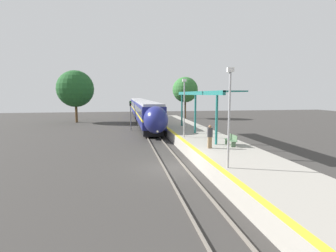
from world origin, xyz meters
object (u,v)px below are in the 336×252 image
at_px(railway_signal, 131,112).
at_px(train, 142,109).
at_px(platform_bench, 231,140).
at_px(person_waiting, 210,136).
at_px(lamppost_near, 229,112).
at_px(lamppost_mid, 184,104).

bearing_deg(railway_signal, train, 78.21).
relative_size(platform_bench, person_waiting, 0.93).
relative_size(railway_signal, lamppost_near, 0.76).
bearing_deg(railway_signal, platform_bench, -67.15).
bearing_deg(lamppost_near, train, 93.68).
xyz_separation_m(person_waiting, railway_signal, (-5.43, 18.33, 0.59)).
relative_size(train, platform_bench, 27.68).
bearing_deg(lamppost_mid, lamppost_near, -90.00).
xyz_separation_m(train, lamppost_mid, (2.27, -24.53, 1.87)).
height_order(platform_bench, lamppost_near, lamppost_near).
bearing_deg(person_waiting, railway_signal, 106.49).
relative_size(platform_bench, lamppost_near, 0.30).
bearing_deg(lamppost_mid, railway_signal, 110.07).
xyz_separation_m(person_waiting, lamppost_mid, (-0.73, 5.47, 2.20)).
xyz_separation_m(railway_signal, lamppost_near, (4.70, -23.60, 1.61)).
relative_size(platform_bench, railway_signal, 0.39).
distance_m(person_waiting, lamppost_near, 5.76).
bearing_deg(platform_bench, person_waiting, -161.46).
bearing_deg(railway_signal, lamppost_near, -78.74).
xyz_separation_m(train, person_waiting, (2.99, -29.99, -0.33)).
height_order(railway_signal, lamppost_near, lamppost_near).
bearing_deg(platform_bench, lamppost_near, -114.72).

